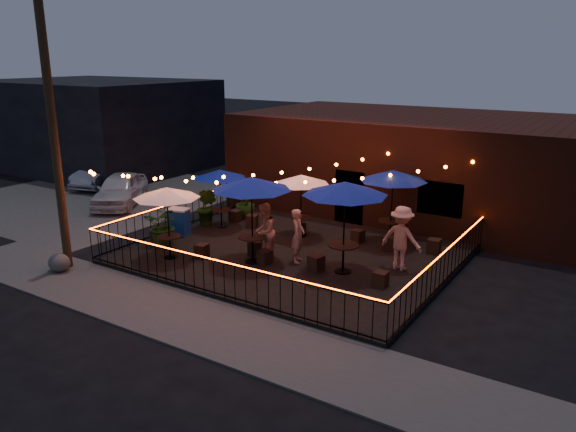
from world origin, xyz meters
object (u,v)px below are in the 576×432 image
object	(u,v)px
cafe_table_2	(251,185)
cafe_table_5	(393,177)
cooler	(179,221)
cafe_table_3	(301,180)
cafe_table_0	(167,194)
cafe_table_1	(220,175)
cafe_table_4	(345,190)
utility_pole	(54,140)
boulder	(59,263)

from	to	relation	value
cafe_table_2	cafe_table_5	world-z (taller)	cafe_table_2
cafe_table_2	cooler	xyz separation A→B (m)	(-3.88, 0.82, -2.00)
cafe_table_3	cafe_table_5	size ratio (longest dim) A/B	0.90
cafe_table_3	cafe_table_5	distance (m)	3.17
cafe_table_3	cooler	world-z (taller)	cafe_table_3
cafe_table_0	cafe_table_5	size ratio (longest dim) A/B	0.82
cafe_table_2	cafe_table_5	size ratio (longest dim) A/B	1.15
cafe_table_5	cafe_table_1	bearing A→B (deg)	-163.92
cafe_table_4	cafe_table_3	bearing A→B (deg)	141.60
utility_pole	cooler	size ratio (longest dim) A/B	8.26
utility_pole	boulder	world-z (taller)	utility_pole
cafe_table_2	cafe_table_1	bearing A→B (deg)	143.39
cafe_table_4	cafe_table_5	size ratio (longest dim) A/B	1.03
cafe_table_3	cafe_table_1	bearing A→B (deg)	-167.55
utility_pole	boulder	bearing A→B (deg)	-76.05
cafe_table_0	cafe_table_1	size ratio (longest dim) A/B	0.87
cafe_table_3	cafe_table_4	xyz separation A→B (m)	(2.87, -2.27, 0.49)
utility_pole	cafe_table_4	bearing A→B (deg)	27.80
cafe_table_3	cooler	distance (m)	4.66
cafe_table_1	cafe_table_2	world-z (taller)	cafe_table_2
cafe_table_5	cafe_table_0	bearing A→B (deg)	-135.63
cafe_table_2	cooler	world-z (taller)	cafe_table_2
cafe_table_5	cafe_table_3	bearing A→B (deg)	-160.29
cafe_table_3	boulder	size ratio (longest dim) A/B	3.17
cooler	boulder	xyz separation A→B (m)	(-0.80, -4.42, -0.33)
cafe_table_4	cafe_table_2	bearing A→B (deg)	-164.34
cafe_table_1	cafe_table_3	size ratio (longest dim) A/B	1.04
cafe_table_0	cafe_table_2	world-z (taller)	cafe_table_2
utility_pole	cafe_table_0	distance (m)	3.58
utility_pole	boulder	distance (m)	3.71
cafe_table_1	cafe_table_3	bearing A→B (deg)	12.45
cafe_table_3	cafe_table_5	world-z (taller)	cafe_table_5
cafe_table_5	utility_pole	bearing A→B (deg)	-136.30
cafe_table_4	boulder	xyz separation A→B (m)	(-7.45, -4.37, -2.37)
cooler	cafe_table_4	bearing A→B (deg)	-13.08
cafe_table_0	cooler	xyz separation A→B (m)	(-1.42, 1.93, -1.62)
cafe_table_2	cafe_table_0	bearing A→B (deg)	-155.79
cafe_table_1	cafe_table_2	xyz separation A→B (m)	(3.18, -2.37, 0.47)
cafe_table_2	cafe_table_4	bearing A→B (deg)	15.66
cafe_table_2	cafe_table_5	distance (m)	5.02
cooler	boulder	bearing A→B (deg)	-112.99
cafe_table_0	cafe_table_1	distance (m)	3.55
cafe_table_0	cafe_table_3	world-z (taller)	cafe_table_0
cafe_table_3	cooler	xyz separation A→B (m)	(-3.79, -2.22, -1.55)
cafe_table_2	cafe_table_3	xyz separation A→B (m)	(-0.10, 3.05, -0.44)
utility_pole	cafe_table_3	size ratio (longest dim) A/B	3.15
cafe_table_0	cooler	bearing A→B (deg)	126.36
utility_pole	cafe_table_2	size ratio (longest dim) A/B	2.47
cafe_table_3	cafe_table_5	bearing A→B (deg)	19.71
cafe_table_0	cafe_table_3	distance (m)	4.78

